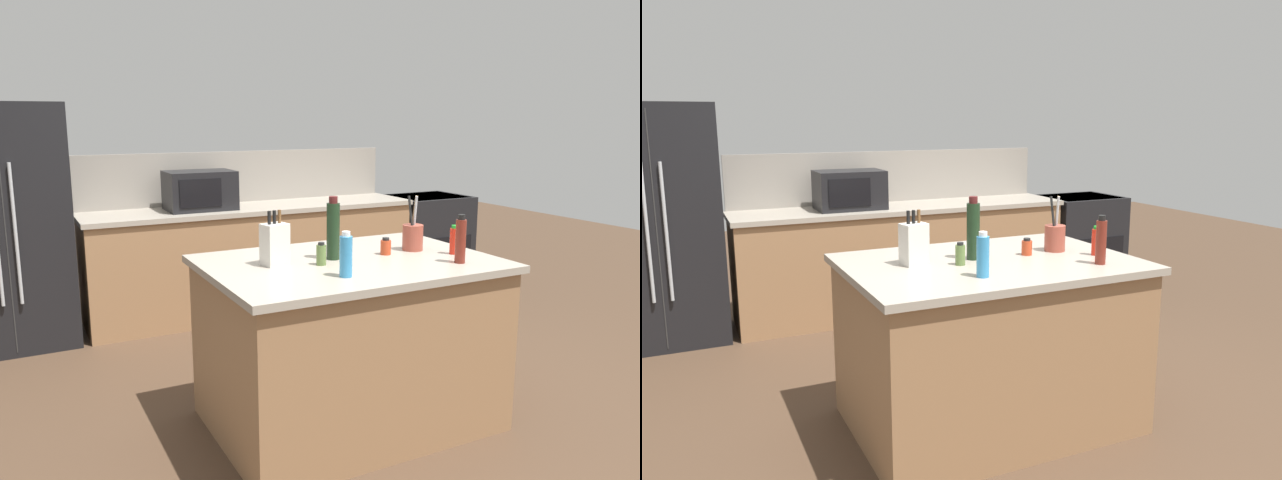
% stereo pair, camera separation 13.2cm
% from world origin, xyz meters
% --- Properties ---
extents(ground_plane, '(14.00, 14.00, 0.00)m').
position_xyz_m(ground_plane, '(0.00, 0.00, 0.00)').
color(ground_plane, '#473323').
extents(back_counter_run, '(2.92, 0.66, 0.94)m').
position_xyz_m(back_counter_run, '(0.30, 2.20, 0.47)').
color(back_counter_run, '#936B47').
rests_on(back_counter_run, ground_plane).
extents(wall_backsplash, '(2.88, 0.03, 0.46)m').
position_xyz_m(wall_backsplash, '(0.30, 2.52, 1.17)').
color(wall_backsplash, gray).
rests_on(wall_backsplash, back_counter_run).
extents(kitchen_island, '(1.55, 1.09, 0.94)m').
position_xyz_m(kitchen_island, '(0.00, 0.00, 0.47)').
color(kitchen_island, '#936B47').
rests_on(kitchen_island, ground_plane).
extents(refrigerator, '(0.89, 0.75, 1.81)m').
position_xyz_m(refrigerator, '(-1.65, 2.25, 0.90)').
color(refrigerator, black).
rests_on(refrigerator, ground_plane).
extents(range_oven, '(0.76, 0.65, 0.92)m').
position_xyz_m(range_oven, '(2.18, 2.20, 0.47)').
color(range_oven, black).
rests_on(range_oven, ground_plane).
extents(microwave, '(0.56, 0.39, 0.32)m').
position_xyz_m(microwave, '(-0.17, 2.20, 1.10)').
color(microwave, black).
rests_on(microwave, back_counter_run).
extents(knife_block, '(0.15, 0.12, 0.29)m').
position_xyz_m(knife_block, '(-0.40, 0.08, 1.05)').
color(knife_block, beige).
rests_on(knife_block, kitchen_island).
extents(utensil_crock, '(0.12, 0.12, 0.32)m').
position_xyz_m(utensil_crock, '(0.46, 0.06, 1.02)').
color(utensil_crock, brown).
rests_on(utensil_crock, kitchen_island).
extents(dish_soap_bottle, '(0.06, 0.06, 0.23)m').
position_xyz_m(dish_soap_bottle, '(-0.19, -0.30, 1.05)').
color(dish_soap_bottle, '#3384BC').
rests_on(dish_soap_bottle, kitchen_island).
extents(spice_jar_paprika, '(0.06, 0.06, 0.10)m').
position_xyz_m(spice_jar_paprika, '(0.25, 0.03, 0.98)').
color(spice_jar_paprika, '#B73D1E').
rests_on(spice_jar_paprika, kitchen_island).
extents(vinegar_bottle, '(0.06, 0.06, 0.26)m').
position_xyz_m(vinegar_bottle, '(0.49, -0.32, 1.06)').
color(vinegar_bottle, maroon).
rests_on(vinegar_bottle, kitchen_island).
extents(spice_jar_oregano, '(0.05, 0.05, 0.12)m').
position_xyz_m(spice_jar_oregano, '(-0.19, -0.03, 1.00)').
color(spice_jar_oregano, '#567038').
rests_on(spice_jar_oregano, kitchen_island).
extents(hot_sauce_bottle, '(0.05, 0.05, 0.17)m').
position_xyz_m(hot_sauce_bottle, '(0.60, -0.14, 1.02)').
color(hot_sauce_bottle, red).
rests_on(hot_sauce_bottle, kitchen_island).
extents(wine_bottle, '(0.07, 0.07, 0.35)m').
position_xyz_m(wine_bottle, '(-0.07, 0.06, 1.10)').
color(wine_bottle, black).
rests_on(wine_bottle, kitchen_island).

